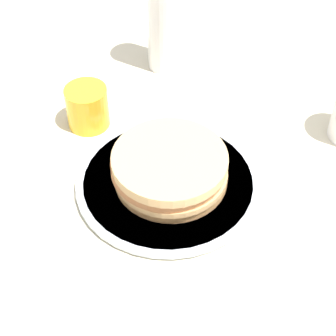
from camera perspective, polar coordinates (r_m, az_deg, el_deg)
ground_plane at (r=0.90m, az=0.78°, el=-2.24°), size 4.00×4.00×0.00m
plate at (r=0.90m, az=-0.00°, el=-1.46°), size 0.29×0.29×0.01m
pancake_stack at (r=0.87m, az=0.18°, el=-0.02°), size 0.18×0.19×0.06m
juice_glass at (r=0.99m, az=-8.20°, el=6.16°), size 0.07×0.07×0.08m
water_bottle_near at (r=1.08m, az=-0.02°, el=15.39°), size 0.07×0.07×0.24m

